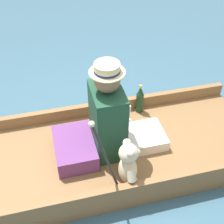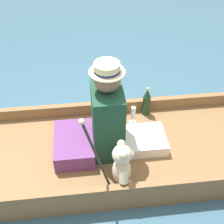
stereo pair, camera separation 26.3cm
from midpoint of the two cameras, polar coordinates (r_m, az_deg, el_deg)
name	(u,v)px [view 1 (the left image)]	position (r m, az deg, el deg)	size (l,w,h in m)	color
ground_plane	(105,160)	(3.02, -3.89, -8.93)	(16.00, 16.00, 0.00)	#385B70
punt_boat	(104,154)	(2.96, -3.97, -7.84)	(1.11, 2.93, 0.28)	brown
seat_cushion	(75,148)	(2.84, -9.50, -6.62)	(0.50, 0.35, 0.17)	#6B3875
seated_person	(114,119)	(2.68, -2.47, -1.34)	(0.40, 0.68, 0.91)	white
teddy_bear	(128,164)	(2.53, 0.01, -9.68)	(0.30, 0.18, 0.43)	beige
wine_glass	(128,112)	(3.10, 0.60, -0.13)	(0.08, 0.08, 0.20)	silver
walking_cane	(104,154)	(2.25, -4.83, -7.75)	(0.04, 0.23, 0.80)	#2D2823
champagne_bottle	(140,99)	(3.21, 2.78, 2.22)	(0.08, 0.08, 0.33)	#19381E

